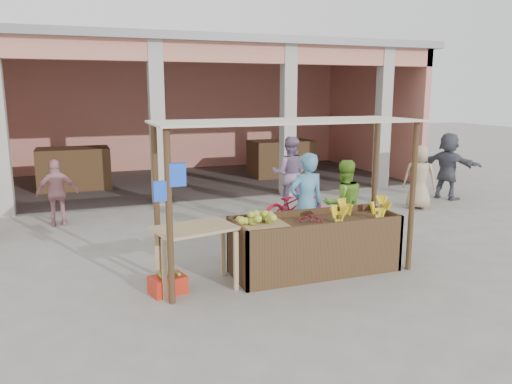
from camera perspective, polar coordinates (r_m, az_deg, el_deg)
name	(u,v)px	position (r m, az deg, el deg)	size (l,w,h in m)	color
ground	(285,275)	(7.88, 3.34, -9.42)	(60.00, 60.00, 0.00)	slate
market_building	(173,95)	(15.96, -9.41, 10.93)	(14.40, 6.40, 4.20)	tan
fruit_stall	(315,247)	(7.95, 6.71, -6.23)	(2.60, 0.95, 0.80)	#4D351F
stall_awning	(284,148)	(7.46, 3.23, 5.06)	(4.09, 1.35, 2.39)	#4D351F
banana_heap	(359,211)	(8.22, 11.68, -2.11)	(1.21, 0.66, 0.22)	yellow
melon_tray	(259,221)	(7.51, 0.33, -3.29)	(0.76, 0.66, 0.20)	#9A7E4F
berry_heap	(310,218)	(7.79, 6.25, -3.01)	(0.43, 0.35, 0.14)	maroon
side_table	(195,236)	(7.22, -6.97, -5.06)	(1.25, 0.96, 0.90)	tan
papaya_pile	(195,220)	(7.16, -7.01, -3.20)	(0.70, 0.40, 0.20)	#53912F
red_crate	(168,285)	(7.26, -10.06, -10.39)	(0.48, 0.35, 0.25)	red
plantain_bundle	(167,274)	(7.20, -10.10, -9.20)	(0.36, 0.25, 0.07)	olive
produce_sacks	(291,184)	(13.59, 3.99, 0.95)	(0.88, 0.82, 0.67)	maroon
vendor_blue	(306,201)	(8.61, 5.75, -1.02)	(0.72, 0.52, 1.91)	#5292BE
vendor_green	(343,201)	(9.20, 9.97, -1.04)	(0.81, 0.47, 1.68)	#74B232
motorcycle	(293,205)	(10.47, 4.30, -1.45)	(1.81, 0.62, 0.95)	#A10A1E
shopper_b	(57,191)	(11.28, -21.77, 0.15)	(0.89, 0.47, 1.51)	#C1808A
shopper_c	(420,174)	(12.60, 18.22, 1.99)	(0.83, 0.54, 1.71)	tan
shopper_d	(448,164)	(14.03, 21.10, 3.00)	(1.71, 0.70, 1.85)	#4F505C
shopper_f	(290,170)	(11.86, 3.87, 2.50)	(0.94, 0.54, 1.93)	gray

